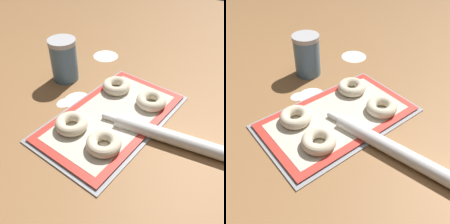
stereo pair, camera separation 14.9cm
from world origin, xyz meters
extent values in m
plane|color=olive|center=(0.00, 0.00, 0.00)|extent=(2.80, 2.80, 0.00)
cube|color=#93969B|center=(0.02, -0.01, 0.00)|extent=(0.50, 0.30, 0.01)
cube|color=red|center=(0.02, -0.01, 0.01)|extent=(0.48, 0.27, 0.00)
cube|color=beige|center=(0.02, -0.01, 0.01)|extent=(0.43, 0.22, 0.00)
torus|color=beige|center=(-0.10, -0.08, 0.03)|extent=(0.10, 0.10, 0.03)
torus|color=beige|center=(0.15, -0.08, 0.03)|extent=(0.10, 0.10, 0.03)
torus|color=beige|center=(-0.10, 0.05, 0.03)|extent=(0.10, 0.10, 0.03)
torus|color=beige|center=(0.14, 0.07, 0.03)|extent=(0.10, 0.10, 0.03)
cylinder|color=slate|center=(0.10, 0.28, 0.07)|extent=(0.10, 0.10, 0.15)
cylinder|color=#B2B2B7|center=(0.10, 0.28, 0.15)|extent=(0.10, 0.10, 0.02)
cylinder|color=silver|center=(0.05, -0.23, 0.02)|extent=(0.13, 0.39, 0.04)
cylinder|color=silver|center=(0.00, -0.02, 0.02)|extent=(0.03, 0.05, 0.02)
ellipsoid|color=white|center=(0.02, 0.15, 0.00)|extent=(0.10, 0.09, 0.00)
ellipsoid|color=white|center=(-0.02, 0.17, 0.00)|extent=(0.06, 0.05, 0.00)
ellipsoid|color=white|center=(0.33, 0.27, 0.00)|extent=(0.11, 0.11, 0.00)
camera|label=1|loc=(-0.48, -0.40, 0.57)|focal=42.00mm
camera|label=2|loc=(-0.38, -0.51, 0.57)|focal=42.00mm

